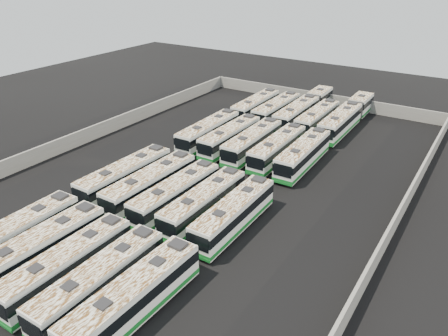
{
  "coord_description": "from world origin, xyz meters",
  "views": [
    {
      "loc": [
        27.87,
        -40.18,
        25.31
      ],
      "look_at": [
        1.58,
        0.62,
        1.6
      ],
      "focal_mm": 35.0,
      "sensor_mm": 36.0,
      "label": 1
    }
  ],
  "objects_px": {
    "bus_front_left": "(39,250)",
    "bus_front_right": "(100,281)",
    "bus_front_center": "(67,265)",
    "bus_back_left": "(276,110)",
    "bus_midback_far_right": "(303,154)",
    "bus_midback_center": "(252,142)",
    "bus_midback_right": "(277,148)",
    "bus_midfront_far_left": "(125,176)",
    "bus_midback_left": "(230,137)",
    "bus_midfront_right": "(204,203)",
    "bus_back_far_right": "(347,116)",
    "bus_midfront_left": "(151,184)",
    "bus_back_center": "(304,108)",
    "bus_midfront_center": "(176,194)",
    "bus_midfront_far_right": "(234,214)",
    "bus_back_far_left": "(256,106)",
    "bus_midback_far_left": "(208,132)",
    "bus_front_far_left": "(16,236)",
    "bus_back_right": "(317,119)",
    "bus_front_far_right": "(134,297)"
  },
  "relations": [
    {
      "from": "bus_midback_far_right",
      "to": "bus_midfront_left",
      "type": "bearing_deg",
      "value": -124.34
    },
    {
      "from": "bus_front_center",
      "to": "bus_back_left",
      "type": "bearing_deg",
      "value": 94.04
    },
    {
      "from": "bus_front_right",
      "to": "bus_midback_center",
      "type": "bearing_deg",
      "value": 96.17
    },
    {
      "from": "bus_midfront_center",
      "to": "bus_midback_center",
      "type": "relative_size",
      "value": 0.98
    },
    {
      "from": "bus_midback_center",
      "to": "bus_midback_far_right",
      "type": "distance_m",
      "value": 7.58
    },
    {
      "from": "bus_midback_far_left",
      "to": "bus_back_right",
      "type": "xyz_separation_m",
      "value": [
        11.19,
        14.38,
        -0.06
      ]
    },
    {
      "from": "bus_midback_left",
      "to": "bus_front_far_right",
      "type": "bearing_deg",
      "value": -70.06
    },
    {
      "from": "bus_front_far_left",
      "to": "bus_midfront_left",
      "type": "height_order",
      "value": "bus_midfront_left"
    },
    {
      "from": "bus_midfront_far_right",
      "to": "bus_back_far_left",
      "type": "distance_m",
      "value": 35.02
    },
    {
      "from": "bus_front_far_right",
      "to": "bus_back_left",
      "type": "distance_m",
      "value": 47.49
    },
    {
      "from": "bus_back_right",
      "to": "bus_front_far_right",
      "type": "bearing_deg",
      "value": -85.54
    },
    {
      "from": "bus_midback_left",
      "to": "bus_midfront_center",
      "type": "bearing_deg",
      "value": -76.99
    },
    {
      "from": "bus_midback_center",
      "to": "bus_midback_right",
      "type": "distance_m",
      "value": 3.83
    },
    {
      "from": "bus_midfront_center",
      "to": "bus_back_far_right",
      "type": "height_order",
      "value": "bus_back_far_right"
    },
    {
      "from": "bus_front_right",
      "to": "bus_midback_far_right",
      "type": "bearing_deg",
      "value": 82.54
    },
    {
      "from": "bus_back_far_right",
      "to": "bus_midback_center",
      "type": "bearing_deg",
      "value": -113.58
    },
    {
      "from": "bus_midback_far_left",
      "to": "bus_midback_far_right",
      "type": "distance_m",
      "value": 14.96
    },
    {
      "from": "bus_front_far_left",
      "to": "bus_midfront_center",
      "type": "distance_m",
      "value": 16.16
    },
    {
      "from": "bus_front_left",
      "to": "bus_front_far_right",
      "type": "bearing_deg",
      "value": 1.68
    },
    {
      "from": "bus_midfront_far_right",
      "to": "bus_back_right",
      "type": "distance_m",
      "value": 31.8
    },
    {
      "from": "bus_midfront_left",
      "to": "bus_midback_right",
      "type": "relative_size",
      "value": 1.04
    },
    {
      "from": "bus_front_center",
      "to": "bus_midfront_right",
      "type": "xyz_separation_m",
      "value": [
        3.73,
        14.67,
        -0.01
      ]
    },
    {
      "from": "bus_front_left",
      "to": "bus_front_right",
      "type": "bearing_deg",
      "value": 1.76
    },
    {
      "from": "bus_midback_left",
      "to": "bus_midback_right",
      "type": "height_order",
      "value": "bus_midback_left"
    },
    {
      "from": "bus_front_far_right",
      "to": "bus_midback_center",
      "type": "bearing_deg",
      "value": 104.29
    },
    {
      "from": "bus_front_left",
      "to": "bus_back_far_right",
      "type": "distance_m",
      "value": 50.89
    },
    {
      "from": "bus_midback_far_left",
      "to": "bus_midback_center",
      "type": "xyz_separation_m",
      "value": [
        7.38,
        0.11,
        -0.02
      ]
    },
    {
      "from": "bus_midfront_left",
      "to": "bus_midback_center",
      "type": "bearing_deg",
      "value": 78.97
    },
    {
      "from": "bus_front_center",
      "to": "bus_back_far_right",
      "type": "distance_m",
      "value": 50.15
    },
    {
      "from": "bus_front_left",
      "to": "bus_midfront_center",
      "type": "xyz_separation_m",
      "value": [
        3.83,
        14.56,
        -0.06
      ]
    },
    {
      "from": "bus_back_far_left",
      "to": "bus_back_right",
      "type": "height_order",
      "value": "bus_back_far_left"
    },
    {
      "from": "bus_back_left",
      "to": "bus_back_center",
      "type": "height_order",
      "value": "bus_back_center"
    },
    {
      "from": "bus_front_right",
      "to": "bus_back_far_right",
      "type": "height_order",
      "value": "bus_back_far_right"
    },
    {
      "from": "bus_front_far_left",
      "to": "bus_midfront_center",
      "type": "xyz_separation_m",
      "value": [
        7.53,
        14.3,
        -0.03
      ]
    },
    {
      "from": "bus_midfront_right",
      "to": "bus_back_far_right",
      "type": "xyz_separation_m",
      "value": [
        3.77,
        34.92,
        0.08
      ]
    },
    {
      "from": "bus_front_center",
      "to": "bus_midfront_far_right",
      "type": "height_order",
      "value": "bus_front_center"
    },
    {
      "from": "bus_midback_left",
      "to": "bus_back_far_right",
      "type": "relative_size",
      "value": 0.62
    },
    {
      "from": "bus_front_left",
      "to": "bus_front_far_right",
      "type": "distance_m",
      "value": 11.18
    },
    {
      "from": "bus_back_center",
      "to": "bus_midfront_center",
      "type": "bearing_deg",
      "value": -91.04
    },
    {
      "from": "bus_midfront_far_right",
      "to": "bus_back_far_left",
      "type": "xyz_separation_m",
      "value": [
        -15.04,
        31.62,
        0.03
      ]
    },
    {
      "from": "bus_back_left",
      "to": "bus_back_center",
      "type": "distance_m",
      "value": 4.95
    },
    {
      "from": "bus_midfront_far_left",
      "to": "bus_midback_left",
      "type": "bearing_deg",
      "value": 78.79
    },
    {
      "from": "bus_midfront_left",
      "to": "bus_midback_right",
      "type": "bearing_deg",
      "value": 67.45
    },
    {
      "from": "bus_back_left",
      "to": "bus_front_left",
      "type": "bearing_deg",
      "value": -89.95
    },
    {
      "from": "bus_midfront_center",
      "to": "bus_midback_far_left",
      "type": "relative_size",
      "value": 0.97
    },
    {
      "from": "bus_front_right",
      "to": "bus_midback_far_right",
      "type": "xyz_separation_m",
      "value": [
        3.7,
        31.7,
        0.03
      ]
    },
    {
      "from": "bus_midfront_far_left",
      "to": "bus_midfront_left",
      "type": "height_order",
      "value": "bus_midfront_left"
    },
    {
      "from": "bus_midback_far_left",
      "to": "bus_midback_left",
      "type": "height_order",
      "value": "bus_midback_far_left"
    },
    {
      "from": "bus_midfront_center",
      "to": "bus_midback_far_right",
      "type": "bearing_deg",
      "value": 67.85
    },
    {
      "from": "bus_front_far_left",
      "to": "bus_midback_right",
      "type": "xyz_separation_m",
      "value": [
        11.22,
        31.62,
        -0.03
      ]
    }
  ]
}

